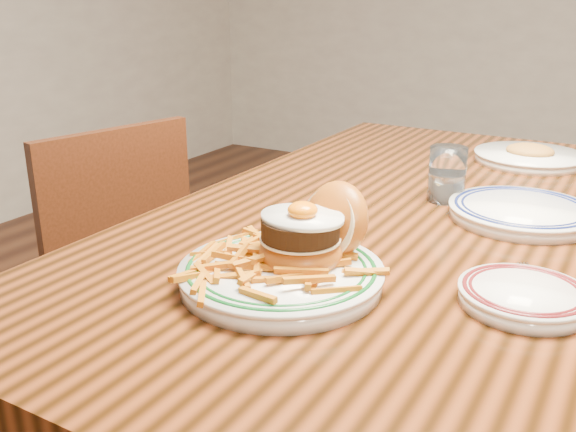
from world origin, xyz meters
The scene contains 7 objects.
table centered at (0.00, 0.00, 0.66)m, with size 0.85×1.60×0.75m.
chair_left centered at (-0.77, -0.08, 0.46)m, with size 0.48×0.48×0.86m.
main_plate centered at (-0.02, -0.39, 0.79)m, with size 0.30×0.32×0.15m.
side_plate centered at (0.30, -0.30, 0.77)m, with size 0.18×0.19×0.03m.
rear_plate centered at (0.22, 0.07, 0.77)m, with size 0.27×0.27×0.03m.
water_glass centered at (0.06, 0.11, 0.80)m, with size 0.08×0.08×0.11m.
far_plate centered at (0.15, 0.52, 0.77)m, with size 0.27×0.27×0.05m.
Camera 1 is at (0.41, -1.15, 1.16)m, focal length 40.00 mm.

